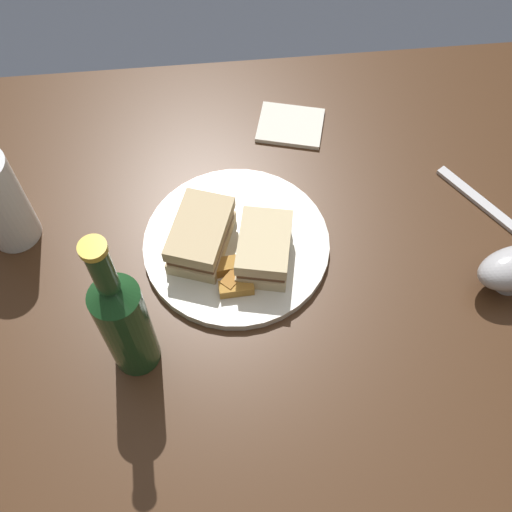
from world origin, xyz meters
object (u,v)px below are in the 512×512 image
Objects in this scene: plate at (236,244)px; fork at (483,203)px; cider_bottle at (124,321)px; sandwich_half_right at (264,249)px; pint_glass at (1,206)px; napkin at (290,125)px; sandwich_half_left at (201,235)px.

fork is at bearing 5.69° from plate.
fork is at bearing 20.25° from cider_bottle.
plate is at bearing 47.27° from cider_bottle.
pint_glass is (-0.37, 0.09, 0.03)m from sandwich_half_right.
sandwich_half_right is at bearing -105.57° from napkin.
sandwich_half_right is at bearing -14.03° from pint_glass.
napkin is (0.11, 0.24, -0.00)m from plate.
sandwich_half_right is 0.39m from pint_glass.
cider_bottle is 0.49m from napkin.
napkin is (0.26, 0.40, -0.10)m from cider_bottle.
plate reaches higher than napkin.
fork is at bearing -1.50° from pint_glass.
napkin is at bearing 21.54° from pint_glass.
sandwich_half_right is 1.07× the size of napkin.
fork is (0.45, 0.04, -0.04)m from sandwich_half_left.
pint_glass is at bearing 165.97° from sandwich_half_right.
plate reaches higher than fork.
sandwich_half_right is 0.66× the size of fork.
fork is at bearing 5.39° from sandwich_half_left.
cider_bottle is (-0.10, -0.16, 0.07)m from sandwich_half_left.
sandwich_half_left is at bearing -176.89° from plate.
plate is 0.06m from sandwich_half_right.
pint_glass is (-0.34, 0.06, 0.06)m from plate.
sandwich_half_left is at bearing 58.37° from cider_bottle.
plate is 0.06m from sandwich_half_left.
sandwich_half_right is 0.37m from fork.
napkin is at bearing 74.43° from sandwich_half_right.
sandwich_half_left reaches higher than napkin.
napkin is (0.45, 0.18, -0.07)m from pint_glass.
cider_bottle is at bearing -132.73° from plate.
fork is (0.40, 0.04, -0.00)m from plate.
sandwich_half_left reaches higher than plate.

